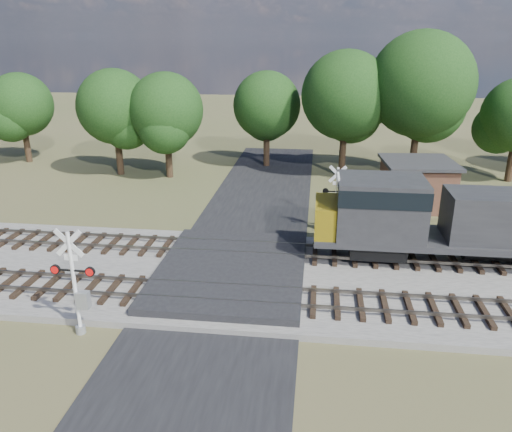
# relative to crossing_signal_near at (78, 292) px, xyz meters

# --- Properties ---
(ground) EXTENTS (160.00, 160.00, 0.00)m
(ground) POSITION_rel_crossing_signal_near_xyz_m (5.00, 4.96, -1.84)
(ground) COLOR #48532C
(ground) RESTS_ON ground
(ballast_bed) EXTENTS (140.00, 10.00, 0.30)m
(ballast_bed) POSITION_rel_crossing_signal_near_xyz_m (15.00, 5.46, -1.69)
(ballast_bed) COLOR gray
(ballast_bed) RESTS_ON ground
(road) EXTENTS (7.00, 60.00, 0.08)m
(road) POSITION_rel_crossing_signal_near_xyz_m (5.00, 4.96, -1.80)
(road) COLOR black
(road) RESTS_ON ground
(crossing_panel) EXTENTS (7.00, 9.00, 0.62)m
(crossing_panel) POSITION_rel_crossing_signal_near_xyz_m (5.00, 5.46, -1.53)
(crossing_panel) COLOR #262628
(crossing_panel) RESTS_ON ground
(track_near) EXTENTS (140.00, 2.60, 0.33)m
(track_near) POSITION_rel_crossing_signal_near_xyz_m (8.12, 2.96, -1.43)
(track_near) COLOR black
(track_near) RESTS_ON ballast_bed
(track_far) EXTENTS (140.00, 2.60, 0.33)m
(track_far) POSITION_rel_crossing_signal_near_xyz_m (8.12, 7.96, -1.43)
(track_far) COLOR black
(track_far) RESTS_ON ballast_bed
(crossing_signal_near) EXTENTS (1.78, 0.39, 4.43)m
(crossing_signal_near) POSITION_rel_crossing_signal_near_xyz_m (0.00, 0.00, 0.00)
(crossing_signal_near) COLOR silver
(crossing_signal_near) RESTS_ON ground
(crossing_signal_far) EXTENTS (1.65, 0.36, 4.11)m
(crossing_signal_far) POSITION_rel_crossing_signal_near_xyz_m (10.04, 12.17, -0.13)
(crossing_signal_far) COLOR silver
(crossing_signal_far) RESTS_ON ground
(equipment_shed) EXTENTS (5.03, 5.03, 3.19)m
(equipment_shed) POSITION_rel_crossing_signal_near_xyz_m (15.73, 17.81, -0.22)
(equipment_shed) COLOR #492F1F
(equipment_shed) RESTS_ON ground
(treeline) EXTENTS (79.90, 11.26, 11.63)m
(treeline) POSITION_rel_crossing_signal_near_xyz_m (14.27, 25.27, 4.36)
(treeline) COLOR black
(treeline) RESTS_ON ground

